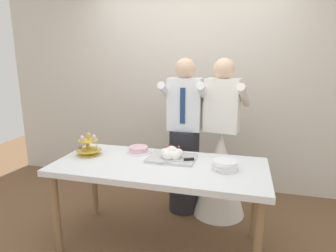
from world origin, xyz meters
TOP-DOWN VIEW (x-y plane):
  - ground_plane at (0.00, 0.00)m, footprint 8.00×8.00m
  - rear_wall at (0.00, 1.42)m, footprint 5.20×0.10m
  - dessert_table at (0.00, 0.00)m, footprint 1.80×0.80m
  - cupcake_stand at (-0.70, 0.06)m, footprint 0.23×0.23m
  - main_cake_tray at (0.08, 0.13)m, footprint 0.42×0.33m
  - plate_stack at (0.55, 0.01)m, footprint 0.21×0.21m
  - round_cake at (-0.28, 0.25)m, footprint 0.24×0.24m
  - person_groom at (0.08, 0.67)m, footprint 0.46×0.49m
  - person_bride at (0.46, 0.70)m, footprint 0.56×0.56m

SIDE VIEW (x-z plane):
  - ground_plane at x=0.00m, z-range 0.00..0.00m
  - person_bride at x=0.46m, z-range -0.25..1.41m
  - dessert_table at x=0.00m, z-range 0.31..1.09m
  - person_groom at x=0.08m, z-range -0.08..1.58m
  - round_cake at x=-0.28m, z-range 0.77..0.83m
  - plate_stack at x=0.55m, z-range 0.77..0.85m
  - main_cake_tray at x=0.08m, z-range 0.75..0.88m
  - cupcake_stand at x=-0.70m, z-range 0.75..0.96m
  - rear_wall at x=0.00m, z-range 0.00..2.90m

